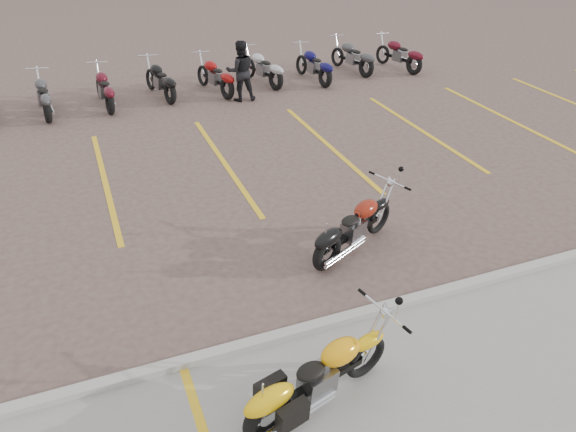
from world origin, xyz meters
name	(u,v)px	position (x,y,z in m)	size (l,w,h in m)	color
ground	(287,253)	(0.00, 0.00, 0.00)	(100.00, 100.00, 0.00)	#715A51
curb	(336,321)	(0.00, -2.00, 0.06)	(60.00, 0.18, 0.12)	#ADAAA3
parking_stripes	(224,163)	(0.00, 4.00, 0.00)	(38.00, 5.50, 0.01)	yellow
yellow_cruiser	(315,379)	(-0.91, -3.26, 0.45)	(2.18, 0.74, 0.92)	black
flame_cruiser	(351,230)	(1.07, -0.36, 0.44)	(2.00, 1.08, 0.89)	black
person_b	(240,71)	(1.71, 8.06, 0.88)	(0.86, 0.67, 1.77)	black
bg_bike_row	(131,83)	(-1.35, 9.21, 0.55)	(19.08, 2.07, 1.10)	black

